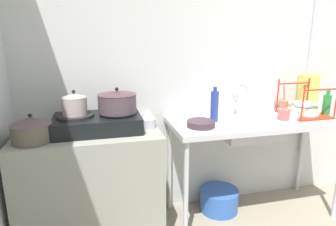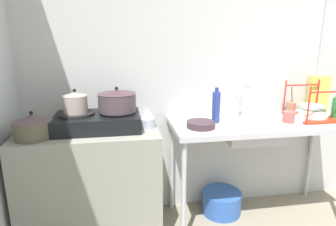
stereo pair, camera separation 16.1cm
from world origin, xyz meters
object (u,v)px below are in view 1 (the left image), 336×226
at_px(small_bowl_on_drainboard, 291,116).
at_px(utensil_jar, 283,105).
at_px(percolator, 147,118).
at_px(dish_rack, 304,109).
at_px(bottle_by_sink, 214,106).
at_px(cereal_box, 308,92).
at_px(pot_beside_stove, 32,130).
at_px(sink_basin, 250,128).
at_px(bottle_by_rack, 327,105).
at_px(pot_on_left_burner, 75,104).
at_px(cup_by_rack, 284,114).
at_px(pot_on_right_burner, 117,101).
at_px(stove, 98,123).
at_px(bucket_on_floor, 219,200).
at_px(frying_pan, 201,124).
at_px(faucet, 240,94).

xyz_separation_m(small_bowl_on_drainboard, utensil_jar, (0.11, 0.25, 0.03)).
xyz_separation_m(percolator, dish_rack, (1.32, 0.03, -0.02)).
xyz_separation_m(bottle_by_sink, cereal_box, (0.98, 0.19, 0.03)).
distance_m(pot_beside_stove, sink_basin, 1.57).
height_order(sink_basin, bottle_by_rack, bottle_by_rack).
height_order(pot_beside_stove, bottle_by_sink, bottle_by_sink).
xyz_separation_m(pot_on_left_burner, cup_by_rack, (1.55, -0.06, -0.16)).
relative_size(pot_on_left_burner, dish_rack, 0.49).
xyz_separation_m(pot_on_right_burner, utensil_jar, (1.46, 0.21, -0.15)).
relative_size(pot_on_left_burner, bottle_by_rack, 0.73).
height_order(dish_rack, bottle_by_sink, dish_rack).
bearing_deg(stove, pot_beside_stove, -162.64).
xyz_separation_m(sink_basin, bucket_on_floor, (-0.19, 0.10, -0.67)).
height_order(pot_on_right_burner, utensil_jar, pot_on_right_burner).
height_order(pot_beside_stove, frying_pan, pot_beside_stove).
bearing_deg(bucket_on_floor, pot_on_left_burner, -174.99).
bearing_deg(cup_by_rack, bottle_by_rack, 2.91).
bearing_deg(pot_on_left_burner, utensil_jar, 7.01).
bearing_deg(percolator, sink_basin, 1.00).
bearing_deg(dish_rack, cup_by_rack, -162.96).
height_order(pot_on_right_burner, faucet, pot_on_right_burner).
bearing_deg(frying_pan, utensil_jar, 18.46).
relative_size(sink_basin, faucet, 1.78).
distance_m(frying_pan, bottle_by_rack, 1.10).
relative_size(pot_on_right_burner, dish_rack, 0.79).
bearing_deg(cup_by_rack, bucket_on_floor, 159.76).
xyz_separation_m(pot_on_right_burner, dish_rack, (1.52, 0.01, -0.15)).
bearing_deg(bottle_by_sink, pot_beside_stove, -173.33).
bearing_deg(stove, frying_pan, -6.28).
bearing_deg(cup_by_rack, sink_basin, 166.45).
bearing_deg(pot_on_left_burner, bottle_by_sink, 1.40).
xyz_separation_m(pot_beside_stove, bucket_on_floor, (1.37, 0.22, -0.82)).
xyz_separation_m(bottle_by_rack, cereal_box, (0.03, 0.26, 0.06)).
height_order(small_bowl_on_drainboard, cereal_box, cereal_box).
height_order(pot_on_left_burner, percolator, pot_on_left_burner).
relative_size(stove, pot_on_left_burner, 3.50).
bearing_deg(pot_on_left_burner, percolator, -1.99).
bearing_deg(small_bowl_on_drainboard, utensil_jar, 67.16).
relative_size(small_bowl_on_drainboard, utensil_jar, 0.68).
relative_size(stove, sink_basin, 1.24).
xyz_separation_m(bottle_by_sink, bottle_by_rack, (0.96, -0.07, -0.03)).
xyz_separation_m(pot_on_left_burner, cereal_box, (1.99, 0.22, -0.05)).
bearing_deg(frying_pan, pot_beside_stove, -177.78).
height_order(pot_on_right_burner, percolator, pot_on_right_burner).
height_order(stove, cereal_box, cereal_box).
relative_size(pot_beside_stove, cup_by_rack, 2.71).
distance_m(cup_by_rack, small_bowl_on_drainboard, 0.09).
bearing_deg(pot_on_right_burner, bottle_by_rack, -1.43).
height_order(pot_on_left_burner, bucket_on_floor, pot_on_left_burner).
distance_m(percolator, sink_basin, 0.83).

